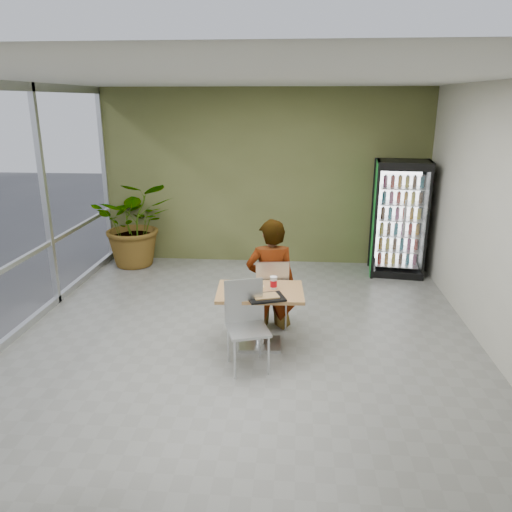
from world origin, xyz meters
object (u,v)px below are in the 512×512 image
object	(u,v)px
chair_far	(272,289)
seated_woman	(271,285)
chair_near	(246,317)
potted_plant	(136,223)
dining_table	(260,306)
beverage_fridge	(400,219)
cafeteria_tray	(266,298)
soda_cup	(274,283)

from	to	relation	value
chair_far	seated_woman	size ratio (longest dim) A/B	0.54
chair_far	chair_near	distance (m)	1.01
seated_woman	potted_plant	bearing A→B (deg)	-51.64
chair_near	potted_plant	xyz separation A→B (m)	(-2.41, 3.54, 0.20)
dining_table	beverage_fridge	distance (m)	3.74
cafeteria_tray	seated_woman	bearing A→B (deg)	89.16
dining_table	chair_far	distance (m)	0.54
seated_woman	cafeteria_tray	xyz separation A→B (m)	(-0.01, -0.84, 0.16)
chair_far	soda_cup	xyz separation A→B (m)	(0.05, -0.46, 0.25)
chair_near	soda_cup	bearing A→B (deg)	42.33
chair_far	cafeteria_tray	xyz separation A→B (m)	(-0.03, -0.79, 0.19)
soda_cup	beverage_fridge	bearing A→B (deg)	54.82
chair_far	seated_woman	distance (m)	0.06
chair_near	potted_plant	distance (m)	4.28
dining_table	potted_plant	bearing A→B (deg)	129.48
seated_woman	dining_table	bearing A→B (deg)	72.09
soda_cup	cafeteria_tray	distance (m)	0.34
chair_far	cafeteria_tray	distance (m)	0.81
beverage_fridge	potted_plant	bearing A→B (deg)	-174.25
soda_cup	seated_woman	bearing A→B (deg)	96.80
seated_woman	cafeteria_tray	bearing A→B (deg)	81.00
chair_near	seated_woman	distance (m)	1.06
soda_cup	beverage_fridge	xyz separation A→B (m)	(2.05, 2.91, 0.17)
dining_table	chair_far	bearing A→B (deg)	77.79
chair_near	cafeteria_tray	xyz separation A→B (m)	(0.22, 0.20, 0.17)
dining_table	beverage_fridge	bearing A→B (deg)	53.38
cafeteria_tray	chair_near	bearing A→B (deg)	-137.68
beverage_fridge	potted_plant	xyz separation A→B (m)	(-4.75, 0.10, -0.20)
dining_table	chair_near	xyz separation A→B (m)	(-0.13, -0.46, 0.06)
chair_near	chair_far	bearing A→B (deg)	57.46
cafeteria_tray	dining_table	bearing A→B (deg)	108.68
chair_near	seated_woman	xyz separation A→B (m)	(0.23, 1.04, 0.01)
dining_table	soda_cup	distance (m)	0.34
chair_near	cafeteria_tray	distance (m)	0.34
chair_far	potted_plant	distance (m)	3.69
beverage_fridge	cafeteria_tray	bearing A→B (deg)	-116.33
soda_cup	cafeteria_tray	xyz separation A→B (m)	(-0.07, -0.33, -0.06)
seated_woman	potted_plant	world-z (taller)	potted_plant
dining_table	beverage_fridge	size ratio (longest dim) A/B	0.55
cafeteria_tray	potted_plant	world-z (taller)	potted_plant
potted_plant	chair_near	bearing A→B (deg)	-55.77
chair_near	soda_cup	xyz separation A→B (m)	(0.29, 0.52, 0.23)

